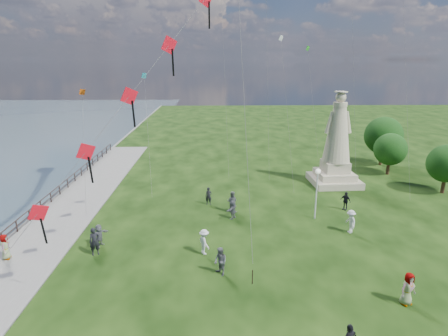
{
  "coord_description": "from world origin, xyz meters",
  "views": [
    {
      "loc": [
        -1.6,
        -15.72,
        12.39
      ],
      "look_at": [
        -1.0,
        8.0,
        5.5
      ],
      "focal_mm": 30.0,
      "sensor_mm": 36.0,
      "label": 1
    }
  ],
  "objects_px": {
    "person_1": "(220,262)",
    "person_11": "(233,209)",
    "person_10": "(5,248)",
    "person_9": "(345,201)",
    "person_0": "(95,241)",
    "person_2": "(204,242)",
    "person_6": "(209,196)",
    "lamppost": "(317,183)",
    "person_8": "(351,221)",
    "person_7": "(232,202)",
    "person_4": "(408,289)",
    "statue": "(336,150)",
    "person_5": "(99,235)"
  },
  "relations": [
    {
      "from": "person_1",
      "to": "person_11",
      "type": "distance_m",
      "value": 8.31
    },
    {
      "from": "person_10",
      "to": "person_9",
      "type": "bearing_deg",
      "value": -81.02
    },
    {
      "from": "person_9",
      "to": "person_0",
      "type": "bearing_deg",
      "value": -108.7
    },
    {
      "from": "person_2",
      "to": "person_6",
      "type": "distance_m",
      "value": 8.78
    },
    {
      "from": "person_0",
      "to": "person_10",
      "type": "bearing_deg",
      "value": 158.69
    },
    {
      "from": "lamppost",
      "to": "person_8",
      "type": "relative_size",
      "value": 2.36
    },
    {
      "from": "person_1",
      "to": "person_9",
      "type": "distance_m",
      "value": 14.65
    },
    {
      "from": "person_7",
      "to": "person_9",
      "type": "distance_m",
      "value": 9.71
    },
    {
      "from": "person_4",
      "to": "person_10",
      "type": "height_order",
      "value": "person_4"
    },
    {
      "from": "person_0",
      "to": "person_6",
      "type": "xyz_separation_m",
      "value": [
        7.34,
        8.69,
        -0.15
      ]
    },
    {
      "from": "person_6",
      "to": "person_10",
      "type": "relative_size",
      "value": 0.94
    },
    {
      "from": "person_2",
      "to": "person_10",
      "type": "bearing_deg",
      "value": 62.56
    },
    {
      "from": "person_8",
      "to": "person_9",
      "type": "bearing_deg",
      "value": 158.22
    },
    {
      "from": "lamppost",
      "to": "person_1",
      "type": "xyz_separation_m",
      "value": [
        -7.77,
        -8.05,
        -2.15
      ]
    },
    {
      "from": "person_9",
      "to": "person_11",
      "type": "relative_size",
      "value": 1.04
    },
    {
      "from": "lamppost",
      "to": "person_0",
      "type": "xyz_separation_m",
      "value": [
        -15.98,
        -5.43,
        -2.08
      ]
    },
    {
      "from": "person_1",
      "to": "person_11",
      "type": "bearing_deg",
      "value": 138.35
    },
    {
      "from": "person_11",
      "to": "person_1",
      "type": "bearing_deg",
      "value": 23.64
    },
    {
      "from": "lamppost",
      "to": "person_9",
      "type": "bearing_deg",
      "value": 30.4
    },
    {
      "from": "lamppost",
      "to": "person_7",
      "type": "relative_size",
      "value": 2.31
    },
    {
      "from": "statue",
      "to": "person_1",
      "type": "height_order",
      "value": "statue"
    },
    {
      "from": "person_4",
      "to": "person_11",
      "type": "relative_size",
      "value": 1.17
    },
    {
      "from": "statue",
      "to": "person_8",
      "type": "bearing_deg",
      "value": -104.19
    },
    {
      "from": "person_4",
      "to": "person_7",
      "type": "relative_size",
      "value": 1.0
    },
    {
      "from": "statue",
      "to": "person_11",
      "type": "xyz_separation_m",
      "value": [
        -10.92,
        -8.59,
        -2.79
      ]
    },
    {
      "from": "person_4",
      "to": "person_10",
      "type": "bearing_deg",
      "value": 148.18
    },
    {
      "from": "person_5",
      "to": "person_8",
      "type": "xyz_separation_m",
      "value": [
        17.98,
        1.61,
        0.1
      ]
    },
    {
      "from": "person_0",
      "to": "person_2",
      "type": "xyz_separation_m",
      "value": [
        7.18,
        -0.09,
        -0.08
      ]
    },
    {
      "from": "person_1",
      "to": "person_7",
      "type": "bearing_deg",
      "value": 139.43
    },
    {
      "from": "statue",
      "to": "person_2",
      "type": "bearing_deg",
      "value": -135.08
    },
    {
      "from": "lamppost",
      "to": "person_11",
      "type": "distance_m",
      "value": 7.02
    },
    {
      "from": "person_5",
      "to": "person_10",
      "type": "xyz_separation_m",
      "value": [
        -5.43,
        -1.78,
        0.05
      ]
    },
    {
      "from": "person_4",
      "to": "person_6",
      "type": "height_order",
      "value": "person_4"
    },
    {
      "from": "person_7",
      "to": "person_11",
      "type": "relative_size",
      "value": 1.17
    },
    {
      "from": "lamppost",
      "to": "person_9",
      "type": "relative_size",
      "value": 2.61
    },
    {
      "from": "person_0",
      "to": "person_5",
      "type": "relative_size",
      "value": 1.19
    },
    {
      "from": "person_0",
      "to": "person_7",
      "type": "height_order",
      "value": "person_0"
    },
    {
      "from": "person_8",
      "to": "person_9",
      "type": "relative_size",
      "value": 1.11
    },
    {
      "from": "person_0",
      "to": "person_7",
      "type": "bearing_deg",
      "value": 9.57
    },
    {
      "from": "person_8",
      "to": "person_10",
      "type": "height_order",
      "value": "person_8"
    },
    {
      "from": "person_7",
      "to": "person_10",
      "type": "xyz_separation_m",
      "value": [
        -14.82,
        -7.58,
        -0.07
      ]
    },
    {
      "from": "statue",
      "to": "person_1",
      "type": "bearing_deg",
      "value": -128.23
    },
    {
      "from": "person_7",
      "to": "person_10",
      "type": "bearing_deg",
      "value": 45.2
    },
    {
      "from": "person_1",
      "to": "person_6",
      "type": "relative_size",
      "value": 1.11
    },
    {
      "from": "person_0",
      "to": "person_4",
      "type": "height_order",
      "value": "person_0"
    },
    {
      "from": "person_2",
      "to": "person_5",
      "type": "xyz_separation_m",
      "value": [
        -7.23,
        1.29,
        -0.07
      ]
    },
    {
      "from": "statue",
      "to": "person_8",
      "type": "xyz_separation_m",
      "value": [
        -2.33,
        -11.4,
        -2.68
      ]
    },
    {
      "from": "statue",
      "to": "person_0",
      "type": "distance_m",
      "value": 24.88
    },
    {
      "from": "lamppost",
      "to": "person_10",
      "type": "bearing_deg",
      "value": -164.37
    },
    {
      "from": "person_2",
      "to": "person_6",
      "type": "bearing_deg",
      "value": -30.74
    }
  ]
}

